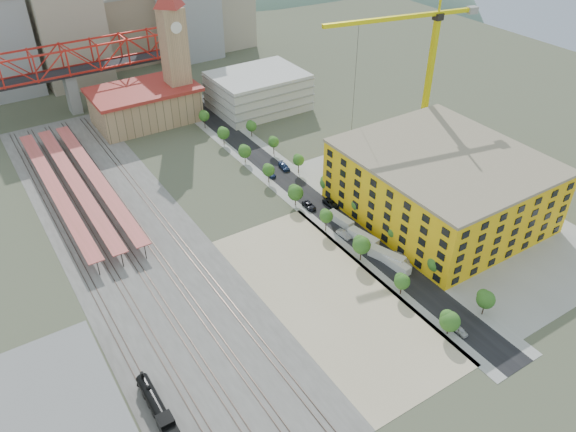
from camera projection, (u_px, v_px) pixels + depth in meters
ground at (274, 225)px, 155.12m from camera, size 400.00×400.00×0.00m
ballast_strip at (126, 235)px, 151.23m from camera, size 36.00×165.00×0.06m
dirt_lot at (329, 296)px, 131.58m from camera, size 28.00×67.00×0.06m
street_asphalt at (293, 184)px, 172.56m from camera, size 12.00×170.00×0.06m
sidewalk_west at (277, 190)px, 170.12m from camera, size 3.00×170.00×0.04m
sidewalk_east at (307, 179)px, 175.00m from camera, size 3.00×170.00×0.04m
construction_pad at (443, 210)px, 161.24m from camera, size 50.00×90.00×0.06m
rail_tracks at (120, 237)px, 150.36m from camera, size 26.56×160.00×0.18m
platform_canopies at (76, 183)px, 165.74m from camera, size 16.00×80.00×4.12m
station_hall at (145, 105)px, 205.72m from camera, size 38.00×24.00×13.10m
clock_tower at (173, 40)px, 197.51m from camera, size 12.00×12.00×52.00m
parking_garage at (258, 91)px, 215.42m from camera, size 34.00×26.00×14.00m
truss_bridge at (66, 64)px, 205.77m from camera, size 94.00×9.60×25.60m
construction_building at (441, 185)px, 154.55m from camera, size 44.60×50.60×18.80m
warehouse at (54, 406)px, 103.72m from camera, size 22.00×32.00×5.00m
street_trees at (311, 199)px, 165.67m from camera, size 15.40×124.40×8.00m
skyline at (117, 16)px, 243.68m from camera, size 133.00×46.00×60.00m
distant_hills at (139, 116)px, 400.20m from camera, size 647.00×264.00×227.00m
locomotive at (160, 413)px, 103.18m from camera, size 2.73×21.10×5.27m
tower_crane at (423, 57)px, 169.71m from camera, size 49.56×11.86×53.64m
site_trailer_a at (396, 264)px, 139.43m from camera, size 3.05×8.76×2.35m
site_trailer_b at (387, 256)px, 141.66m from camera, size 5.60×9.95×2.64m
site_trailer_c at (363, 238)px, 148.22m from camera, size 4.07×9.33×2.47m
site_trailer_d at (341, 220)px, 155.08m from camera, size 3.12×8.75×2.35m
car_0 at (460, 330)px, 121.69m from camera, size 1.77×4.17×1.41m
car_1 at (344, 234)px, 150.22m from camera, size 2.10×4.80×1.53m
car_2 at (309, 206)px, 161.58m from camera, size 2.75×5.36×1.45m
car_3 at (270, 174)px, 176.45m from camera, size 2.25×4.94×1.40m
car_4 at (406, 262)px, 140.71m from camera, size 2.37×4.51×1.46m
car_5 at (400, 258)px, 141.99m from camera, size 2.50×5.08×1.60m
car_6 at (331, 203)px, 162.49m from camera, size 2.65×5.71×1.59m
car_7 at (284, 167)px, 180.07m from camera, size 2.83×5.72×1.60m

